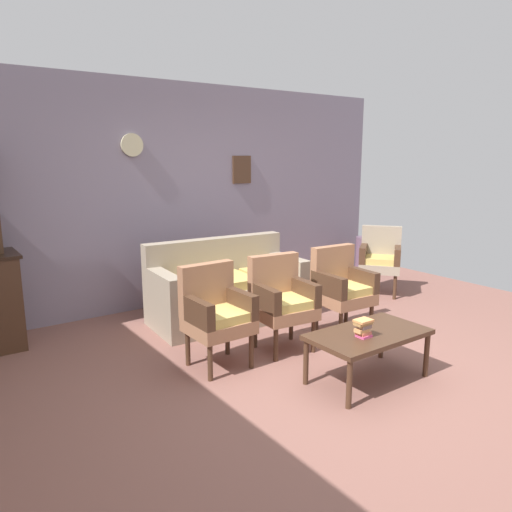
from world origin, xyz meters
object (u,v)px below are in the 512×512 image
at_px(floral_couch, 227,291).
at_px(armchair_by_doorway, 342,286).
at_px(floor_vase_by_wall, 364,257).
at_px(armchair_near_cabinet, 282,298).
at_px(book_stack_on_table, 363,327).
at_px(armchair_near_couch_end, 216,311).
at_px(coffee_table, 368,337).
at_px(wingback_chair_by_fireplace, 380,257).

distance_m(floral_couch, armchair_by_doorway, 1.30).
height_order(armchair_by_doorway, floor_vase_by_wall, armchair_by_doorway).
distance_m(armchair_near_cabinet, book_stack_on_table, 1.01).
distance_m(armchair_near_couch_end, coffee_table, 1.31).
bearing_deg(floor_vase_by_wall, armchair_near_cabinet, -151.74).
relative_size(armchair_near_couch_end, armchair_by_doorway, 1.00).
distance_m(armchair_by_doorway, coffee_table, 1.16).
height_order(floral_couch, floor_vase_by_wall, floral_couch).
relative_size(armchair_near_cabinet, book_stack_on_table, 5.94).
height_order(floral_couch, armchair_near_cabinet, same).
height_order(armchair_by_doorway, coffee_table, armchair_by_doorway).
height_order(armchair_near_couch_end, armchair_near_cabinet, same).
xyz_separation_m(floral_couch, book_stack_on_table, (-0.00, -2.04, 0.17)).
distance_m(armchair_near_cabinet, floor_vase_by_wall, 3.19).
bearing_deg(coffee_table, floor_vase_by_wall, 42.86).
xyz_separation_m(wingback_chair_by_fireplace, book_stack_on_table, (-2.24, -1.74, 0.00)).
height_order(armchair_near_cabinet, coffee_table, armchair_near_cabinet).
relative_size(wingback_chair_by_fireplace, floor_vase_by_wall, 1.46).
distance_m(armchair_by_doorway, floor_vase_by_wall, 2.52).
bearing_deg(coffee_table, wingback_chair_by_fireplace, 38.62).
xyz_separation_m(coffee_table, book_stack_on_table, (-0.12, -0.05, 0.13)).
distance_m(wingback_chair_by_fireplace, book_stack_on_table, 2.84).
bearing_deg(floral_couch, armchair_near_cabinet, -91.53).
distance_m(armchair_near_couch_end, armchair_by_doorway, 1.51).
relative_size(armchair_near_cabinet, armchair_by_doorway, 1.00).
bearing_deg(armchair_near_couch_end, wingback_chair_by_fireplace, 13.38).
xyz_separation_m(coffee_table, floor_vase_by_wall, (2.65, 2.46, -0.07)).
relative_size(floral_couch, armchair_by_doorway, 1.96).
bearing_deg(armchair_near_cabinet, wingback_chair_by_fireplace, 18.01).
bearing_deg(armchair_near_couch_end, armchair_by_doorway, -1.29).
xyz_separation_m(armchair_by_doorway, coffee_table, (-0.65, -0.95, -0.12)).
xyz_separation_m(armchair_near_cabinet, wingback_chair_by_fireplace, (2.27, 0.74, 0.00)).
distance_m(armchair_near_cabinet, wingback_chair_by_fireplace, 2.39).
relative_size(armchair_by_doorway, floor_vase_by_wall, 1.46).
xyz_separation_m(armchair_near_cabinet, book_stack_on_table, (0.03, -1.01, 0.00)).
bearing_deg(wingback_chair_by_fireplace, floor_vase_by_wall, 55.26).
distance_m(floral_couch, armchair_near_cabinet, 1.04).
relative_size(armchair_near_couch_end, floor_vase_by_wall, 1.46).
bearing_deg(wingback_chair_by_fireplace, book_stack_on_table, -142.14).
height_order(coffee_table, floor_vase_by_wall, floor_vase_by_wall).
distance_m(coffee_table, floor_vase_by_wall, 3.62).
bearing_deg(coffee_table, book_stack_on_table, -158.26).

